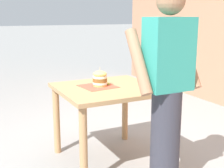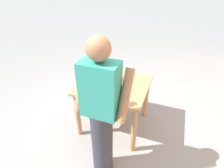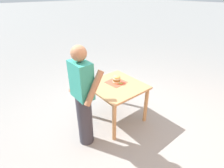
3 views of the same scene
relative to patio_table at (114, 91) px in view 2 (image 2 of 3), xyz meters
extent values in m
plane|color=gray|center=(0.00, 0.00, -0.64)|extent=(80.00, 80.00, 0.00)
cube|color=tan|center=(0.00, 0.00, 0.11)|extent=(0.96, 0.91, 0.04)
cylinder|color=tan|center=(-0.42, -0.39, -0.27)|extent=(0.07, 0.07, 0.73)
cylinder|color=tan|center=(0.42, -0.39, -0.27)|extent=(0.07, 0.07, 0.73)
cylinder|color=tan|center=(-0.42, 0.39, -0.27)|extent=(0.07, 0.07, 0.73)
cylinder|color=tan|center=(0.42, 0.39, -0.27)|extent=(0.07, 0.07, 0.73)
cube|color=#D64C38|center=(0.08, -0.06, 0.14)|extent=(0.36, 0.36, 0.00)
cylinder|color=#E5B25B|center=(0.06, -0.06, 0.15)|extent=(0.14, 0.14, 0.02)
cylinder|color=silver|center=(0.06, -0.06, 0.17)|extent=(0.15, 0.15, 0.02)
cylinder|color=brown|center=(0.06, -0.06, 0.20)|extent=(0.14, 0.14, 0.04)
cylinder|color=silver|center=(0.06, -0.06, 0.23)|extent=(0.14, 0.14, 0.02)
ellipsoid|color=#E5B25B|center=(0.06, -0.06, 0.26)|extent=(0.14, 0.14, 0.06)
cylinder|color=#D1B77F|center=(0.06, -0.06, 0.30)|extent=(0.00, 0.00, 0.05)
cylinder|color=#8EA83D|center=(-0.04, -0.08, 0.15)|extent=(0.03, 0.08, 0.02)
cylinder|color=#33333D|center=(-0.14, 0.78, -0.19)|extent=(0.24, 0.24, 0.90)
cube|color=teal|center=(-0.14, 0.78, 0.54)|extent=(0.36, 0.22, 0.56)
sphere|color=#9E7051|center=(-0.14, 0.78, 0.94)|extent=(0.22, 0.22, 0.22)
cylinder|color=#9E7051|center=(-0.37, 0.72, 0.49)|extent=(0.09, 0.34, 0.50)
cylinder|color=#9E7051|center=(0.09, 0.72, 0.49)|extent=(0.09, 0.34, 0.50)
camera|label=1|loc=(1.30, 2.71, 0.84)|focal=50.00mm
camera|label=2|loc=(-0.74, 2.02, 1.43)|focal=28.00mm
camera|label=3|loc=(-2.13, 1.84, 1.68)|focal=28.00mm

